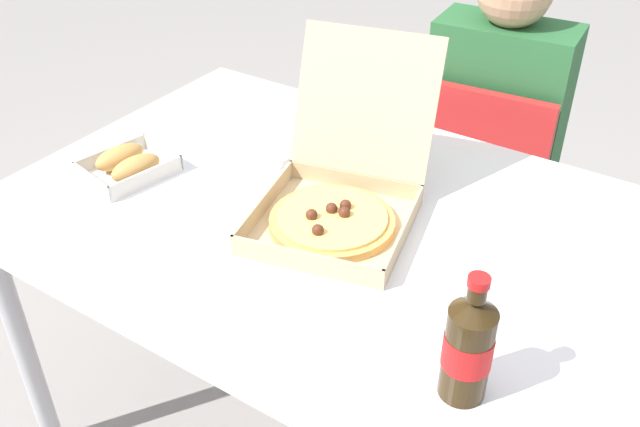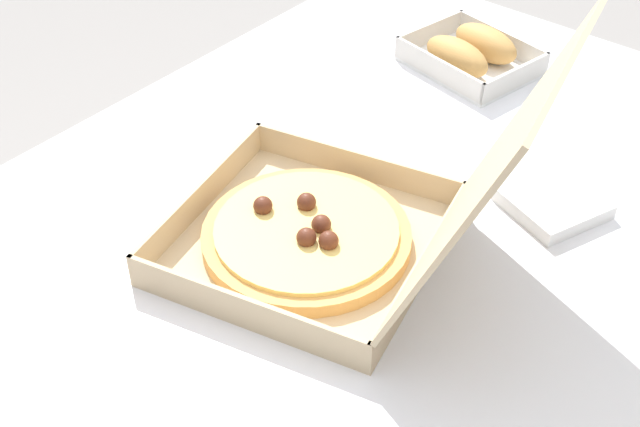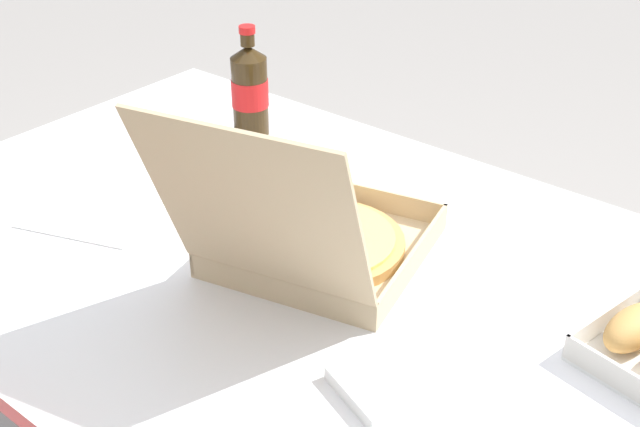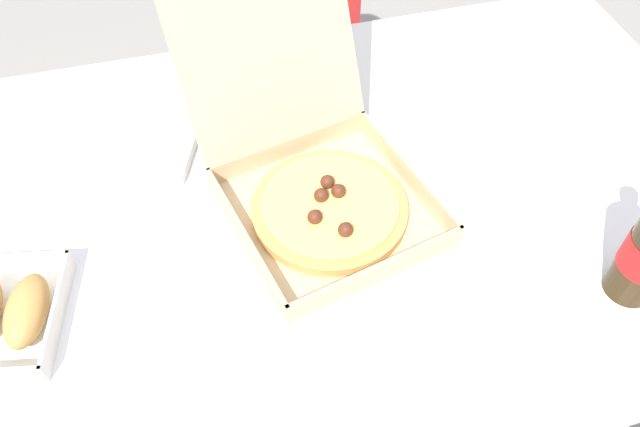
{
  "view_description": "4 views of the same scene",
  "coord_description": "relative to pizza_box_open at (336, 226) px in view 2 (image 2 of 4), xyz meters",
  "views": [
    {
      "loc": [
        0.59,
        -1.01,
        1.58
      ],
      "look_at": [
        -0.06,
        -0.02,
        0.77
      ],
      "focal_mm": 39.41,
      "sensor_mm": 36.0,
      "label": 1
    },
    {
      "loc": [
        0.58,
        0.47,
        1.46
      ],
      "look_at": [
        -0.04,
        -0.04,
        0.79
      ],
      "focal_mm": 48.53,
      "sensor_mm": 36.0,
      "label": 2
    },
    {
      "loc": [
        -0.69,
        0.8,
        1.47
      ],
      "look_at": [
        0.01,
        -0.06,
        0.8
      ],
      "focal_mm": 45.81,
      "sensor_mm": 36.0,
      "label": 3
    },
    {
      "loc": [
        -0.2,
        -0.66,
        1.55
      ],
      "look_at": [
        -0.04,
        -0.05,
        0.77
      ],
      "focal_mm": 35.03,
      "sensor_mm": 36.0,
      "label": 4
    }
  ],
  "objects": [
    {
      "name": "dining_table",
      "position": [
        0.03,
        0.0,
        -0.12
      ],
      "size": [
        1.47,
        0.94,
        0.76
      ],
      "color": "white",
      "rests_on": "ground_plane"
    },
    {
      "name": "pizza_box_open",
      "position": [
        0.0,
        0.0,
        0.0
      ],
      "size": [
        0.39,
        0.48,
        0.33
      ],
      "color": "tan",
      "rests_on": "dining_table"
    },
    {
      "name": "bread_side_box",
      "position": [
        -0.49,
        -0.11,
        -0.02
      ],
      "size": [
        0.18,
        0.22,
        0.06
      ],
      "color": "white",
      "rests_on": "dining_table"
    },
    {
      "name": "napkin_pile",
      "position": [
        -0.25,
        0.16,
        -0.04
      ],
      "size": [
        0.14,
        0.14,
        0.02
      ],
      "primitive_type": "cube",
      "rotation": [
        0.0,
        0.0,
        -0.36
      ],
      "color": "white",
      "rests_on": "dining_table"
    }
  ]
}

